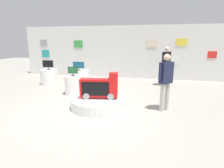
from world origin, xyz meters
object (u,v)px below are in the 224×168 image
at_px(tv_on_left_rear, 73,71).
at_px(display_pedestal_right_rear, 79,78).
at_px(tv_on_right_rear, 79,65).
at_px(shopper_browsing_rear, 166,63).
at_px(shopper_browsing_near_truck, 166,78).
at_px(novelty_firetruck_tv, 100,88).
at_px(tv_on_center_rear, 48,64).
at_px(main_display_pedestal, 99,103).
at_px(display_pedestal_left_rear, 73,85).
at_px(display_pedestal_center_rear, 49,77).

height_order(tv_on_left_rear, display_pedestal_right_rear, tv_on_left_rear).
relative_size(tv_on_right_rear, shopper_browsing_rear, 0.31).
bearing_deg(tv_on_right_rear, shopper_browsing_near_truck, -32.33).
height_order(novelty_firetruck_tv, tv_on_left_rear, novelty_firetruck_tv).
bearing_deg(tv_on_left_rear, tv_on_center_rear, 144.74).
bearing_deg(tv_on_left_rear, novelty_firetruck_tv, -40.06).
xyz_separation_m(display_pedestal_right_rear, tv_on_right_rear, (-0.00, -0.00, 0.59)).
bearing_deg(main_display_pedestal, tv_on_right_rear, 124.24).
distance_m(tv_on_left_rear, display_pedestal_right_rear, 1.46).
distance_m(tv_on_left_rear, shopper_browsing_near_truck, 3.50).
height_order(tv_on_right_rear, shopper_browsing_rear, shopper_browsing_rear).
bearing_deg(tv_on_right_rear, shopper_browsing_rear, 13.72).
distance_m(tv_on_left_rear, tv_on_center_rear, 2.23).
xyz_separation_m(display_pedestal_left_rear, tv_on_center_rear, (-1.82, 1.28, 0.61)).
distance_m(main_display_pedestal, tv_on_left_rear, 1.99).
xyz_separation_m(tv_on_left_rear, tv_on_right_rear, (-0.31, 1.31, 0.03)).
bearing_deg(display_pedestal_right_rear, display_pedestal_left_rear, -76.75).
relative_size(display_pedestal_left_rear, display_pedestal_center_rear, 0.92).
height_order(display_pedestal_left_rear, display_pedestal_right_rear, same).
height_order(main_display_pedestal, display_pedestal_right_rear, display_pedestal_right_rear).
bearing_deg(display_pedestal_center_rear, tv_on_right_rear, 0.88).
distance_m(tv_on_center_rear, display_pedestal_right_rear, 1.63).
bearing_deg(shopper_browsing_near_truck, tv_on_left_rear, 163.35).
bearing_deg(tv_on_center_rear, tv_on_left_rear, -35.26).
xyz_separation_m(novelty_firetruck_tv, tv_on_left_rear, (-1.42, 1.19, 0.29)).
xyz_separation_m(main_display_pedestal, tv_on_right_rear, (-1.70, 2.50, 0.80)).
xyz_separation_m(display_pedestal_left_rear, display_pedestal_right_rear, (-0.31, 1.31, 0.00)).
xyz_separation_m(tv_on_right_rear, shopper_browsing_rear, (3.82, 0.93, 0.10)).
relative_size(display_pedestal_center_rear, tv_on_center_rear, 1.43).
bearing_deg(display_pedestal_center_rear, shopper_browsing_rear, 10.17).
bearing_deg(main_display_pedestal, tv_on_left_rear, 139.53).
bearing_deg(shopper_browsing_near_truck, shopper_browsing_rear, 87.19).
bearing_deg(tv_on_center_rear, shopper_browsing_near_truck, -23.88).
bearing_deg(tv_on_right_rear, main_display_pedestal, -55.76).
bearing_deg(tv_on_right_rear, display_pedestal_center_rear, -179.12).
relative_size(display_pedestal_left_rear, tv_on_center_rear, 1.31).
height_order(display_pedestal_left_rear, shopper_browsing_near_truck, shopper_browsing_near_truck).
distance_m(novelty_firetruck_tv, tv_on_center_rear, 4.09).
distance_m(novelty_firetruck_tv, shopper_browsing_near_truck, 1.97).
bearing_deg(shopper_browsing_rear, shopper_browsing_near_truck, -92.81).
bearing_deg(display_pedestal_left_rear, display_pedestal_center_rear, 144.73).
height_order(main_display_pedestal, display_pedestal_center_rear, display_pedestal_center_rear).
relative_size(display_pedestal_left_rear, display_pedestal_right_rear, 0.80).
height_order(novelty_firetruck_tv, display_pedestal_right_rear, novelty_firetruck_tv).
relative_size(novelty_firetruck_tv, display_pedestal_left_rear, 1.64).
relative_size(display_pedestal_center_rear, display_pedestal_right_rear, 0.88).
bearing_deg(display_pedestal_left_rear, tv_on_center_rear, 144.83).
xyz_separation_m(tv_on_left_rear, tv_on_center_rear, (-1.82, 1.29, 0.05)).
bearing_deg(shopper_browsing_near_truck, main_display_pedestal, -174.53).
distance_m(tv_on_center_rear, shopper_browsing_rear, 5.41).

